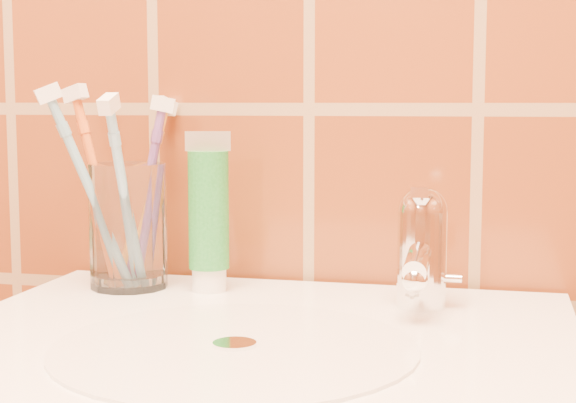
# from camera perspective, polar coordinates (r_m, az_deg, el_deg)

# --- Properties ---
(glass_tumbler) EXTENTS (0.10, 0.10, 0.13)m
(glass_tumbler) POSITION_cam_1_polar(r_m,az_deg,el_deg) (0.96, -10.28, -1.56)
(glass_tumbler) COLOR white
(glass_tumbler) RESTS_ON pedestal_sink
(toothpaste_tube) EXTENTS (0.05, 0.04, 0.17)m
(toothpaste_tube) POSITION_cam_1_polar(r_m,az_deg,el_deg) (0.93, -5.15, -1.00)
(toothpaste_tube) COLOR white
(toothpaste_tube) RESTS_ON pedestal_sink
(faucet) EXTENTS (0.05, 0.11, 0.12)m
(faucet) POSITION_cam_1_polar(r_m,az_deg,el_deg) (0.86, 8.63, -2.70)
(faucet) COLOR white
(faucet) RESTS_ON pedestal_sink
(toothbrush_0) EXTENTS (0.11, 0.16, 0.23)m
(toothbrush_0) POSITION_cam_1_polar(r_m,az_deg,el_deg) (0.99, -9.27, 0.63)
(toothbrush_0) COLOR orange
(toothbrush_0) RESTS_ON glass_tumbler
(toothbrush_1) EXTENTS (0.12, 0.10, 0.22)m
(toothbrush_1) POSITION_cam_1_polar(r_m,az_deg,el_deg) (0.97, -12.12, 0.83)
(toothbrush_1) COLOR orange
(toothbrush_1) RESTS_ON glass_tumbler
(toothbrush_2) EXTENTS (0.02, 0.16, 0.23)m
(toothbrush_2) POSITION_cam_1_polar(r_m,az_deg,el_deg) (0.92, -10.51, 0.26)
(toothbrush_2) COLOR #7BB3DB
(toothbrush_2) RESTS_ON glass_tumbler
(toothbrush_3) EXTENTS (0.09, 0.08, 0.21)m
(toothbrush_3) POSITION_cam_1_polar(r_m,az_deg,el_deg) (0.97, -9.14, 0.56)
(toothbrush_3) COLOR #6F4595
(toothbrush_3) RESTS_ON glass_tumbler
(toothbrush_4) EXTENTS (0.17, 0.16, 0.23)m
(toothbrush_4) POSITION_cam_1_polar(r_m,az_deg,el_deg) (0.94, -12.62, 0.65)
(toothbrush_4) COLOR #6CA1C0
(toothbrush_4) RESTS_ON glass_tumbler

